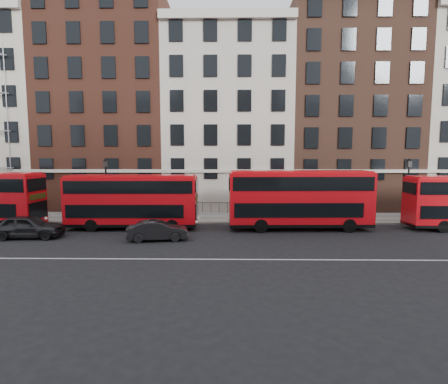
{
  "coord_description": "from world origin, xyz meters",
  "views": [
    {
      "loc": [
        0.19,
        -20.75,
        5.75
      ],
      "look_at": [
        -0.21,
        5.0,
        3.0
      ],
      "focal_mm": 28.0,
      "sensor_mm": 36.0,
      "label": 1
    }
  ],
  "objects_px": {
    "bus_b": "(132,200)",
    "bus_c": "(299,198)",
    "car_front": "(158,230)",
    "car_rear": "(28,226)"
  },
  "relations": [
    {
      "from": "bus_b",
      "to": "bus_c",
      "type": "height_order",
      "value": "bus_c"
    },
    {
      "from": "bus_c",
      "to": "car_front",
      "type": "height_order",
      "value": "bus_c"
    },
    {
      "from": "bus_c",
      "to": "car_rear",
      "type": "bearing_deg",
      "value": -172.58
    },
    {
      "from": "bus_c",
      "to": "car_rear",
      "type": "distance_m",
      "value": 19.64
    },
    {
      "from": "bus_b",
      "to": "bus_c",
      "type": "xyz_separation_m",
      "value": [
        12.91,
        -0.0,
        0.19
      ]
    },
    {
      "from": "car_rear",
      "to": "car_front",
      "type": "bearing_deg",
      "value": -98.03
    },
    {
      "from": "bus_b",
      "to": "car_rear",
      "type": "xyz_separation_m",
      "value": [
        -6.42,
        -3.12,
        -1.45
      ]
    },
    {
      "from": "car_rear",
      "to": "car_front",
      "type": "height_order",
      "value": "car_rear"
    },
    {
      "from": "bus_c",
      "to": "car_rear",
      "type": "relative_size",
      "value": 2.31
    },
    {
      "from": "bus_c",
      "to": "car_rear",
      "type": "xyz_separation_m",
      "value": [
        -19.32,
        -3.11,
        -1.64
      ]
    }
  ]
}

